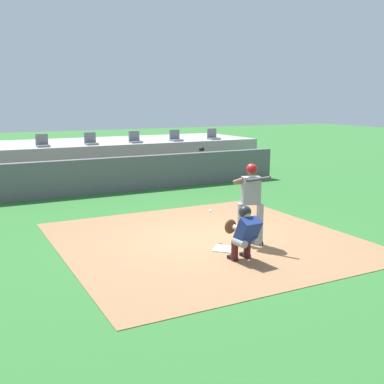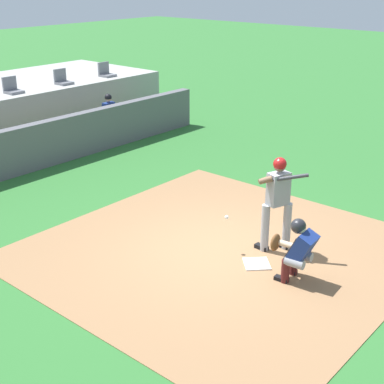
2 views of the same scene
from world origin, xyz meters
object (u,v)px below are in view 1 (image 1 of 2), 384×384
Objects in this scene: batter_at_plate at (250,199)px; dugout_player_1 at (203,163)px; catcher_crouched at (244,231)px; stadium_seat_5 at (176,138)px; stadium_seat_6 at (213,136)px; stadium_seat_4 at (135,139)px; stadium_seat_2 at (42,143)px; stadium_seat_3 at (91,141)px; home_plate at (224,249)px.

dugout_player_1 is (3.26, 8.07, -0.36)m from batter_at_plate.
stadium_seat_5 is (3.74, 10.94, 0.93)m from catcher_crouched.
stadium_seat_5 is at bearing 73.34° from batter_at_plate.
batter_at_plate is at bearing -115.79° from stadium_seat_6.
stadium_seat_5 is at bearing 0.00° from stadium_seat_4.
stadium_seat_5 is (1.86, 0.00, 0.00)m from stadium_seat_4.
stadium_seat_2 is (-5.81, 2.03, 0.86)m from dugout_player_1.
stadium_seat_6 is (4.88, 10.10, 0.50)m from batter_at_plate.
stadium_seat_6 is at bearing 64.21° from batter_at_plate.
stadium_seat_4 is (1.86, 0.00, 0.00)m from stadium_seat_3.
stadium_seat_2 is at bearing 104.16° from batter_at_plate.
stadium_seat_3 reaches higher than home_plate.
home_plate is 9.08m from dugout_player_1.
stadium_seat_5 reaches higher than catcher_crouched.
stadium_seat_2 reaches higher than dugout_player_1.
batter_at_plate is 1.39× the size of dugout_player_1.
stadium_seat_2 is at bearing 160.70° from dugout_player_1.
catcher_crouched is at bearing -90.14° from stadium_seat_3.
stadium_seat_2 is 1.00× the size of stadium_seat_6.
home_plate is 1.23m from batter_at_plate.
stadium_seat_2 and stadium_seat_6 have the same top height.
stadium_seat_3 is at bearing 93.91° from batter_at_plate.
home_plate is at bearing -173.63° from batter_at_plate.
stadium_seat_4 reaches higher than batter_at_plate.
stadium_seat_6 is (1.86, 0.00, 0.00)m from stadium_seat_5.
home_plate is at bearing 88.04° from catcher_crouched.
catcher_crouched is at bearing -114.06° from dugout_player_1.
dugout_player_1 is 2.71× the size of stadium_seat_5.
stadium_seat_5 is at bearing 69.95° from home_plate.
catcher_crouched is 11.14m from stadium_seat_2.
stadium_seat_2 is 1.86m from stadium_seat_3.
stadium_seat_3 is at bearing 90.00° from home_plate.
stadium_seat_3 is (1.86, 0.00, 0.00)m from stadium_seat_2.
batter_at_plate reaches higher than dugout_player_1.
stadium_seat_2 is (-1.83, 10.94, 0.93)m from catcher_crouched.
stadium_seat_4 is (1.86, 10.18, 1.51)m from home_plate.
stadium_seat_3 is 1.86m from stadium_seat_4.
home_plate is 0.92× the size of stadium_seat_5.
stadium_seat_4 is 1.00× the size of stadium_seat_5.
stadium_seat_3 reaches higher than batter_at_plate.
stadium_seat_3 is at bearing 89.86° from catcher_crouched.
home_plate is 10.46m from stadium_seat_2.
stadium_seat_2 reaches higher than catcher_crouched.
stadium_seat_5 reaches higher than dugout_player_1.
stadium_seat_3 is 3.71m from stadium_seat_5.
stadium_seat_3 is 1.00× the size of stadium_seat_6.
stadium_seat_6 is at bearing 0.00° from stadium_seat_2.
dugout_player_1 reaches higher than home_plate.
stadium_seat_6 is (7.43, 0.00, 0.00)m from stadium_seat_2.
stadium_seat_2 and stadium_seat_3 have the same top height.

